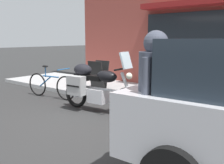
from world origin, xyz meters
TOP-DOWN VIEW (x-y plane):
  - ground_plane at (0.00, 0.00)m, footprint 80.00×80.00m
  - touring_motorcycle at (-0.52, 0.53)m, footprint 2.13×0.75m
  - parked_bicycle at (-2.41, 0.76)m, footprint 1.76×0.48m
  - pedestrian_walking at (1.96, -1.13)m, footprint 0.41×0.56m
  - sandwich_board_sign at (-1.85, 2.18)m, footprint 0.55×0.40m

SIDE VIEW (x-z plane):
  - ground_plane at x=0.00m, z-range 0.00..0.00m
  - parked_bicycle at x=-2.41m, z-range -0.09..0.84m
  - sandwich_board_sign at x=-1.85m, z-range 0.12..0.99m
  - touring_motorcycle at x=-0.52m, z-range -0.09..1.31m
  - pedestrian_walking at x=1.96m, z-range 0.23..2.01m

